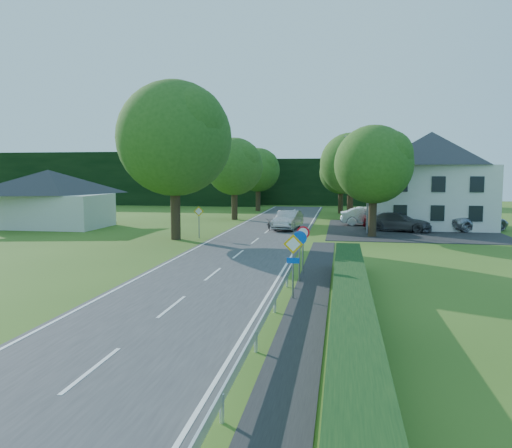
% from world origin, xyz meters
% --- Properties ---
extents(ground, '(160.00, 160.00, 0.00)m').
position_xyz_m(ground, '(0.00, 0.00, 0.00)').
color(ground, '#305017').
rests_on(ground, ground).
extents(road, '(7.00, 80.00, 0.04)m').
position_xyz_m(road, '(0.00, 20.00, 0.02)').
color(road, '#353537').
rests_on(road, ground).
extents(footpath, '(1.50, 44.00, 0.04)m').
position_xyz_m(footpath, '(4.95, 2.00, 0.02)').
color(footpath, black).
rests_on(footpath, ground).
extents(parking_pad, '(14.00, 16.00, 0.04)m').
position_xyz_m(parking_pad, '(12.00, 33.00, 0.02)').
color(parking_pad, black).
rests_on(parking_pad, ground).
extents(line_edge_left, '(0.12, 80.00, 0.01)m').
position_xyz_m(line_edge_left, '(-3.25, 20.00, 0.04)').
color(line_edge_left, white).
rests_on(line_edge_left, road).
extents(line_edge_right, '(0.12, 80.00, 0.01)m').
position_xyz_m(line_edge_right, '(3.25, 20.00, 0.04)').
color(line_edge_right, white).
rests_on(line_edge_right, road).
extents(line_centre, '(0.12, 80.00, 0.01)m').
position_xyz_m(line_centre, '(0.00, 20.00, 0.04)').
color(line_centre, white).
rests_on(line_centre, road).
extents(guardrail, '(0.12, 26.00, 0.69)m').
position_xyz_m(guardrail, '(3.85, -1.00, 0.34)').
color(guardrail, silver).
rests_on(guardrail, ground).
extents(hedge_right, '(1.20, 30.00, 1.30)m').
position_xyz_m(hedge_right, '(6.50, 0.00, 0.65)').
color(hedge_right, black).
rests_on(hedge_right, ground).
extents(tree_main, '(9.40, 9.40, 11.64)m').
position_xyz_m(tree_main, '(-6.00, 24.00, 5.82)').
color(tree_main, '#285118').
rests_on(tree_main, ground).
extents(tree_left_far, '(7.00, 7.00, 8.58)m').
position_xyz_m(tree_left_far, '(-5.00, 40.00, 4.29)').
color(tree_left_far, '#285118').
rests_on(tree_left_far, ground).
extents(tree_right_far, '(7.40, 7.40, 9.09)m').
position_xyz_m(tree_right_far, '(7.00, 42.00, 4.54)').
color(tree_right_far, '#285118').
rests_on(tree_right_far, ground).
extents(tree_left_back, '(6.60, 6.60, 8.07)m').
position_xyz_m(tree_left_back, '(-4.50, 52.00, 4.04)').
color(tree_left_back, '#285118').
rests_on(tree_left_back, ground).
extents(tree_right_back, '(6.20, 6.20, 7.56)m').
position_xyz_m(tree_right_back, '(6.00, 50.00, 3.78)').
color(tree_right_back, '#285118').
rests_on(tree_right_back, ground).
extents(tree_right_mid, '(7.00, 7.00, 8.58)m').
position_xyz_m(tree_right_mid, '(8.50, 28.00, 4.29)').
color(tree_right_mid, '#285118').
rests_on(tree_right_mid, ground).
extents(treeline_left, '(44.00, 6.00, 8.00)m').
position_xyz_m(treeline_left, '(-28.00, 62.00, 4.00)').
color(treeline_left, black).
rests_on(treeline_left, ground).
extents(treeline_right, '(30.00, 5.00, 7.00)m').
position_xyz_m(treeline_right, '(8.00, 66.00, 3.50)').
color(treeline_right, black).
rests_on(treeline_right, ground).
extents(bungalow_left, '(11.00, 6.50, 5.20)m').
position_xyz_m(bungalow_left, '(-20.00, 30.00, 2.71)').
color(bungalow_left, silver).
rests_on(bungalow_left, ground).
extents(house_white, '(10.60, 8.40, 8.60)m').
position_xyz_m(house_white, '(14.00, 36.00, 4.41)').
color(house_white, silver).
rests_on(house_white, ground).
extents(streetlight, '(2.03, 0.18, 8.00)m').
position_xyz_m(streetlight, '(8.06, 30.00, 4.46)').
color(streetlight, slate).
rests_on(streetlight, ground).
extents(sign_priority_right, '(0.78, 0.09, 2.59)m').
position_xyz_m(sign_priority_right, '(4.30, 7.98, 1.80)').
color(sign_priority_right, slate).
rests_on(sign_priority_right, ground).
extents(sign_roundabout, '(0.64, 0.08, 2.37)m').
position_xyz_m(sign_roundabout, '(4.30, 10.98, 1.67)').
color(sign_roundabout, slate).
rests_on(sign_roundabout, ground).
extents(sign_speed_limit, '(0.64, 0.11, 2.37)m').
position_xyz_m(sign_speed_limit, '(4.30, 12.97, 1.77)').
color(sign_speed_limit, slate).
rests_on(sign_speed_limit, ground).
extents(sign_priority_left, '(0.78, 0.09, 2.44)m').
position_xyz_m(sign_priority_left, '(-4.50, 24.98, 1.72)').
color(sign_priority_left, slate).
rests_on(sign_priority_left, ground).
extents(moving_car, '(2.34, 5.10, 1.62)m').
position_xyz_m(moving_car, '(1.57, 31.60, 0.85)').
color(moving_car, '#A2A1A6').
rests_on(moving_car, road).
extents(motorcycle, '(1.00, 1.94, 0.97)m').
position_xyz_m(motorcycle, '(-0.05, 31.28, 0.52)').
color(motorcycle, black).
rests_on(motorcycle, road).
extents(parked_car_red, '(4.20, 2.86, 1.33)m').
position_xyz_m(parked_car_red, '(10.00, 33.00, 0.70)').
color(parked_car_red, maroon).
rests_on(parked_car_red, parking_pad).
extents(parked_car_silver_a, '(5.28, 1.98, 1.72)m').
position_xyz_m(parked_car_silver_a, '(8.65, 36.08, 0.90)').
color(parked_car_silver_a, silver).
rests_on(parked_car_silver_a, parking_pad).
extents(parked_car_grey, '(5.80, 3.62, 1.57)m').
position_xyz_m(parked_car_grey, '(10.89, 32.00, 0.82)').
color(parked_car_grey, '#4E4D52').
rests_on(parked_car_grey, parking_pad).
extents(parked_car_silver_b, '(6.23, 4.86, 1.57)m').
position_xyz_m(parked_car_silver_b, '(17.45, 33.72, 0.83)').
color(parked_car_silver_b, '#AAAAB1').
rests_on(parked_car_silver_b, parking_pad).
extents(parasol, '(2.55, 2.57, 1.78)m').
position_xyz_m(parasol, '(9.57, 32.38, 0.93)').
color(parasol, '#B90E2F').
rests_on(parasol, parking_pad).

